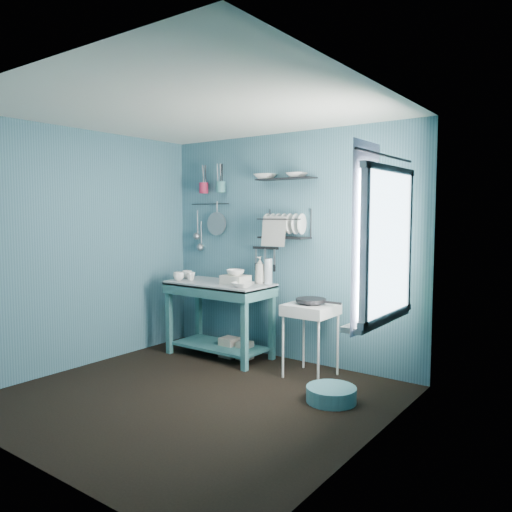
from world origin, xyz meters
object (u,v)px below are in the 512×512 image
Objects in this scene: frying_pan at (311,300)px; water_bottle at (268,271)px; work_counter at (219,319)px; mug_mid at (191,276)px; storage_tin_large at (229,347)px; mug_right at (187,275)px; utensil_cup_teal at (221,187)px; potted_plant at (380,286)px; storage_tin_small at (245,350)px; floor_basin at (331,394)px; colander at (217,224)px; mug_left at (179,276)px; dish_rack at (284,224)px; soap_bottle at (260,270)px; utensil_cup_magenta at (204,188)px; hotplate_stand at (311,340)px; wash_tub at (235,280)px.

water_bottle is at bearing 161.73° from frying_pan.
mug_mid is at bearing -177.73° from work_counter.
mug_right is at bearing -175.24° from storage_tin_large.
utensil_cup_teal is at bearing 167.46° from frying_pan.
potted_plant is at bearing -15.46° from storage_tin_large.
potted_plant is at bearing -17.95° from storage_tin_small.
colander is at bearing 157.47° from floor_basin.
mug_mid reaches higher than floor_basin.
mug_right is at bearing -174.29° from storage_tin_small.
mug_left is at bearing -160.10° from storage_tin_large.
dish_rack is at bearing 142.46° from floor_basin.
soap_bottle is at bearing -11.03° from colander.
utensil_cup_teal is (0.27, 0.00, 0.00)m from utensil_cup_magenta.
mug_mid is (-0.38, -0.06, 0.47)m from work_counter.
colander reaches higher than mug_mid.
mug_mid is 0.13m from mug_right.
water_bottle is 0.64× the size of floor_basin.
mug_mid is 1.11m from utensil_cup_magenta.
soap_bottle is at bearing 18.76° from work_counter.
potted_plant is at bearing -22.71° from soap_bottle.
utensil_cup_teal is 0.46× the size of colander.
potted_plant reaches higher than mug_mid.
water_bottle is (0.10, 0.02, -0.01)m from soap_bottle.
mug_right is 0.99m from storage_tin_large.
hotplate_stand is (1.57, 0.06, -0.53)m from mug_mid.
dish_rack is 2.50× the size of storage_tin_large.
floor_basin is (2.18, -0.80, -1.87)m from utensil_cup_magenta.
potted_plant is (1.58, -0.72, 0.06)m from water_bottle.
utensil_cup_teal reaches higher than colander.
floor_basin is at bearing -22.53° from colander.
mug_right is at bearing -129.70° from utensil_cup_teal.
wash_tub is 0.81m from storage_tin_small.
utensil_cup_teal is 0.59× the size of storage_tin_large.
potted_plant reaches higher than storage_tin_small.
storage_tin_large is at bearing 4.76° from mug_right.
floor_basin is at bearing -37.25° from hotplate_stand.
potted_plant is at bearing -28.83° from frying_pan.
frying_pan is 1.11m from storage_tin_small.
wash_tub is at bearing 10.86° from mug_left.
work_counter is 0.61m from mug_mid.
potted_plant is at bearing -20.18° from work_counter.
water_bottle is at bearing -5.36° from utensil_cup_magenta.
mug_mid is at bearing -168.37° from storage_tin_small.
floor_basin is at bearing -31.42° from water_bottle.
water_bottle reaches higher than hotplate_stand.
wash_tub reaches higher than storage_tin_large.
dish_rack reaches higher than storage_tin_small.
dish_rack reaches higher than potted_plant.
colander is (-0.33, 0.35, 1.07)m from work_counter.
wash_tub reaches higher than mug_right.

